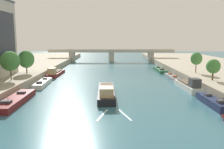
% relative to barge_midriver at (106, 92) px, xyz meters
% --- Properties ---
extents(barge_midriver, '(3.90, 17.96, 3.07)m').
position_rel_barge_midriver_xyz_m(barge_midriver, '(0.00, 0.00, 0.00)').
color(barge_midriver, black).
rests_on(barge_midriver, ground).
extents(wake_behind_barge, '(5.60, 5.95, 0.03)m').
position_rel_barge_midriver_xyz_m(wake_behind_barge, '(1.40, -12.28, -0.95)').
color(wake_behind_barge, '#A5D1DB').
rests_on(wake_behind_barge, ground).
extents(moored_boat_left_downstream, '(3.44, 15.51, 2.29)m').
position_rel_barge_midriver_xyz_m(moored_boat_left_downstream, '(-17.21, -5.22, -0.35)').
color(moored_boat_left_downstream, maroon).
rests_on(moored_boat_left_downstream, ground).
extents(moored_boat_left_end, '(2.79, 12.64, 2.28)m').
position_rel_barge_midriver_xyz_m(moored_boat_left_end, '(-16.93, 11.84, -0.35)').
color(moored_boat_left_end, silver).
rests_on(moored_boat_left_end, ground).
extents(moored_boat_left_far, '(3.34, 14.88, 3.05)m').
position_rel_barge_midriver_xyz_m(moored_boat_left_far, '(-17.45, 28.20, -0.08)').
color(moored_boat_left_far, maroon).
rests_on(moored_boat_left_far, ground).
extents(moored_boat_right_far, '(2.37, 11.04, 2.45)m').
position_rel_barge_midriver_xyz_m(moored_boat_right_far, '(19.73, -7.02, -0.26)').
color(moored_boat_right_far, '#1E284C').
rests_on(moored_boat_right_far, ground).
extents(moored_boat_right_lone, '(3.25, 13.63, 3.37)m').
position_rel_barge_midriver_xyz_m(moored_boat_right_lone, '(19.70, 6.56, 0.04)').
color(moored_boat_right_lone, silver).
rests_on(moored_boat_right_lone, ground).
extents(moored_boat_right_end, '(2.33, 11.88, 2.08)m').
position_rel_barge_midriver_xyz_m(moored_boat_right_end, '(19.78, 21.98, -0.45)').
color(moored_boat_right_end, gray).
rests_on(moored_boat_right_end, ground).
extents(moored_boat_right_second, '(2.68, 14.76, 2.06)m').
position_rel_barge_midriver_xyz_m(moored_boat_right_second, '(19.40, 38.45, -0.46)').
color(moored_boat_right_second, '#235633').
rests_on(moored_boat_right_second, ground).
extents(tree_left_nearest, '(4.61, 4.61, 6.99)m').
position_rel_barge_midriver_xyz_m(tree_left_nearest, '(-23.41, 7.69, 5.84)').
color(tree_left_nearest, brown).
rests_on(tree_left_nearest, quay_left).
extents(tree_left_far, '(4.54, 4.54, 6.59)m').
position_rel_barge_midriver_xyz_m(tree_left_far, '(-23.44, 18.57, 5.30)').
color(tree_left_far, brown).
rests_on(tree_left_far, quay_left).
extents(tree_right_end_of_row, '(3.31, 3.31, 5.13)m').
position_rel_barge_midriver_xyz_m(tree_right_end_of_row, '(25.64, 6.95, 4.60)').
color(tree_right_end_of_row, brown).
rests_on(tree_right_end_of_row, quay_right).
extents(tree_right_distant, '(3.29, 3.29, 6.03)m').
position_rel_barge_midriver_xyz_m(tree_right_distant, '(26.00, 19.20, 5.40)').
color(tree_right_distant, brown).
rests_on(tree_right_distant, quay_right).
extents(bridge_far, '(65.19, 4.40, 6.43)m').
position_rel_barge_midriver_xyz_m(bridge_far, '(1.32, 73.55, 3.18)').
color(bridge_far, '#ADA899').
rests_on(bridge_far, ground).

